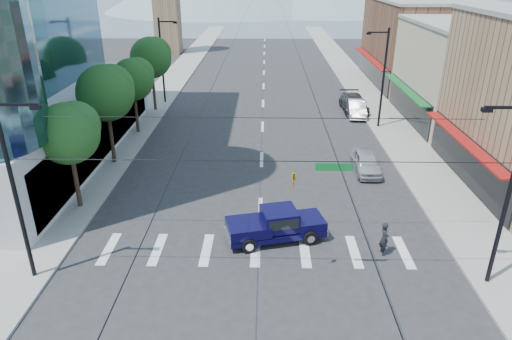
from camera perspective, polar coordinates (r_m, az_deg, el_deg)
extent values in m
plane|color=#28282B|center=(23.24, 0.36, -12.11)|extent=(160.00, 160.00, 0.00)
cube|color=gray|center=(61.56, -10.49, 10.82)|extent=(4.00, 120.00, 0.15)
cube|color=gray|center=(61.46, 12.41, 10.65)|extent=(4.00, 120.00, 0.15)
cube|color=tan|center=(48.00, 25.95, 10.59)|extent=(12.00, 14.00, 9.00)
cube|color=brown|center=(62.61, 20.26, 14.60)|extent=(12.00, 18.00, 10.00)
cylinder|color=black|center=(29.58, -21.68, -0.50)|extent=(0.28, 0.28, 4.55)
sphere|color=#194C1C|center=(28.68, -22.46, 4.23)|extent=(3.64, 3.64, 3.64)
sphere|color=#194C1C|center=(28.66, -21.63, 5.20)|extent=(2.86, 2.86, 2.86)
cylinder|color=black|center=(35.56, -17.70, 4.58)|extent=(0.28, 0.28, 5.11)
sphere|color=#194C1C|center=(34.76, -18.31, 9.12)|extent=(4.09, 4.09, 4.09)
sphere|color=#194C1C|center=(34.81, -17.61, 9.91)|extent=(3.21, 3.21, 3.21)
cylinder|color=black|center=(42.01, -14.79, 7.43)|extent=(0.28, 0.28, 4.55)
sphere|color=#194C1C|center=(41.38, -15.17, 10.88)|extent=(3.64, 3.64, 3.64)
sphere|color=#194C1C|center=(41.47, -14.58, 11.53)|extent=(2.86, 2.86, 2.86)
cylinder|color=black|center=(48.48, -12.69, 10.14)|extent=(0.28, 0.28, 5.11)
sphere|color=#194C1C|center=(47.89, -13.01, 13.53)|extent=(4.09, 4.09, 4.09)
sphere|color=#194C1C|center=(48.02, -12.50, 14.08)|extent=(3.21, 3.21, 3.21)
cylinder|color=black|center=(22.86, -27.87, -2.70)|extent=(0.20, 0.20, 9.00)
cylinder|color=black|center=(22.62, 28.92, -3.20)|extent=(0.20, 0.20, 9.00)
cylinder|color=black|center=(19.29, 0.36, 1.14)|extent=(21.60, 0.04, 0.04)
imported|color=gold|center=(19.76, 4.71, -1.70)|extent=(0.16, 0.20, 1.00)
cube|color=#0C6626|center=(19.61, 9.75, 0.38)|extent=(1.60, 0.06, 0.35)
cylinder|color=black|center=(50.85, -11.67, 13.10)|extent=(0.20, 0.20, 9.00)
cube|color=black|center=(50.08, -11.03, 17.75)|extent=(1.80, 0.12, 0.12)
cube|color=black|center=(49.93, -10.07, 17.68)|extent=(0.40, 0.25, 0.18)
cylinder|color=black|center=(43.11, 15.63, 10.82)|extent=(0.20, 0.20, 9.00)
cube|color=black|center=(42.21, 15.03, 16.30)|extent=(1.80, 0.12, 0.12)
cube|color=black|center=(42.04, 13.91, 16.24)|extent=(0.40, 0.25, 0.18)
cube|color=#0A0733|center=(25.12, 2.46, -7.63)|extent=(5.59, 3.16, 0.34)
cube|color=#0A0733|center=(25.43, 6.58, -6.35)|extent=(1.94, 2.15, 0.53)
cube|color=#0A0733|center=(24.77, 2.93, -6.06)|extent=(2.21, 2.17, 1.06)
cube|color=black|center=(24.72, 2.93, -5.87)|extent=(2.03, 2.15, 0.58)
cube|color=#0A0733|center=(24.58, -1.00, -7.20)|extent=(2.61, 2.40, 0.62)
cube|color=silver|center=(25.86, 8.16, -6.87)|extent=(0.56, 1.80, 0.34)
cube|color=silver|center=(24.64, -3.54, -8.35)|extent=(0.56, 1.80, 0.29)
cylinder|color=black|center=(24.90, 6.79, -8.45)|extent=(0.85, 0.48, 0.81)
cylinder|color=black|center=(26.37, 5.48, -6.39)|extent=(0.85, 0.48, 0.81)
cylinder|color=black|center=(24.10, -0.87, -9.47)|extent=(0.85, 0.48, 0.81)
cylinder|color=black|center=(25.61, -1.74, -7.27)|extent=(0.85, 0.48, 0.81)
imported|color=black|center=(24.65, 15.74, -8.23)|extent=(0.51, 0.72, 1.84)
imported|color=#B9B9BE|center=(34.04, 13.58, 0.94)|extent=(1.81, 4.40, 1.49)
imported|color=silver|center=(47.14, 12.46, 7.53)|extent=(2.04, 4.86, 1.56)
imported|color=#313033|center=(48.67, 12.12, 8.16)|extent=(2.49, 5.88, 1.69)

